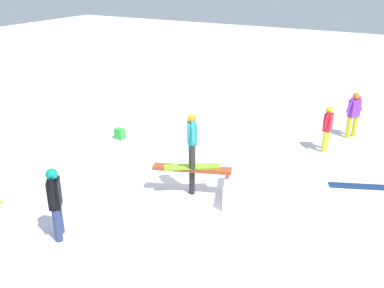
{
  "coord_description": "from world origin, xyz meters",
  "views": [
    {
      "loc": [
        -4.42,
        8.04,
        5.16
      ],
      "look_at": [
        0.0,
        0.0,
        1.31
      ],
      "focal_mm": 40.0,
      "sensor_mm": 36.0,
      "label": 1
    }
  ],
  "objects_px": {
    "bystander_black": "(55,200)",
    "loose_snowboard_navy": "(359,186)",
    "bystander_purple": "(354,112)",
    "rail_feature": "(192,172)",
    "main_rider_on_rail": "(192,142)",
    "backpack_on_snow": "(120,134)",
    "bystander_red": "(328,126)"
  },
  "relations": [
    {
      "from": "main_rider_on_rail",
      "to": "bystander_black",
      "type": "bearing_deg",
      "value": 28.11
    },
    {
      "from": "bystander_purple",
      "to": "bystander_black",
      "type": "relative_size",
      "value": 0.96
    },
    {
      "from": "bystander_purple",
      "to": "bystander_red",
      "type": "xyz_separation_m",
      "value": [
        0.47,
        1.54,
        -0.05
      ]
    },
    {
      "from": "main_rider_on_rail",
      "to": "loose_snowboard_navy",
      "type": "xyz_separation_m",
      "value": [
        -3.54,
        -2.32,
        -1.36
      ]
    },
    {
      "from": "bystander_purple",
      "to": "main_rider_on_rail",
      "type": "bearing_deg",
      "value": -171.18
    },
    {
      "from": "loose_snowboard_navy",
      "to": "backpack_on_snow",
      "type": "distance_m",
      "value": 7.3
    },
    {
      "from": "bystander_red",
      "to": "bystander_black",
      "type": "relative_size",
      "value": 0.9
    },
    {
      "from": "bystander_black",
      "to": "loose_snowboard_navy",
      "type": "xyz_separation_m",
      "value": [
        -5.05,
        -5.21,
        -0.85
      ]
    },
    {
      "from": "bystander_purple",
      "to": "loose_snowboard_navy",
      "type": "height_order",
      "value": "bystander_purple"
    },
    {
      "from": "rail_feature",
      "to": "bystander_purple",
      "type": "relative_size",
      "value": 1.26
    },
    {
      "from": "rail_feature",
      "to": "loose_snowboard_navy",
      "type": "height_order",
      "value": "rail_feature"
    },
    {
      "from": "rail_feature",
      "to": "loose_snowboard_navy",
      "type": "distance_m",
      "value": 4.27
    },
    {
      "from": "main_rider_on_rail",
      "to": "loose_snowboard_navy",
      "type": "height_order",
      "value": "main_rider_on_rail"
    },
    {
      "from": "rail_feature",
      "to": "bystander_black",
      "type": "height_order",
      "value": "bystander_black"
    },
    {
      "from": "loose_snowboard_navy",
      "to": "backpack_on_snow",
      "type": "bearing_deg",
      "value": -19.64
    },
    {
      "from": "bystander_purple",
      "to": "bystander_red",
      "type": "bearing_deg",
      "value": -163.07
    },
    {
      "from": "bystander_purple",
      "to": "loose_snowboard_navy",
      "type": "relative_size",
      "value": 0.99
    },
    {
      "from": "rail_feature",
      "to": "backpack_on_snow",
      "type": "height_order",
      "value": "rail_feature"
    },
    {
      "from": "rail_feature",
      "to": "main_rider_on_rail",
      "type": "bearing_deg",
      "value": 0.0
    },
    {
      "from": "main_rider_on_rail",
      "to": "backpack_on_snow",
      "type": "height_order",
      "value": "main_rider_on_rail"
    },
    {
      "from": "main_rider_on_rail",
      "to": "bystander_black",
      "type": "xyz_separation_m",
      "value": [
        1.51,
        2.89,
        -0.5
      ]
    },
    {
      "from": "bystander_red",
      "to": "main_rider_on_rail",
      "type": "bearing_deg",
      "value": -24.31
    },
    {
      "from": "main_rider_on_rail",
      "to": "bystander_red",
      "type": "relative_size",
      "value": 0.97
    },
    {
      "from": "bystander_black",
      "to": "loose_snowboard_navy",
      "type": "relative_size",
      "value": 1.03
    },
    {
      "from": "bystander_red",
      "to": "backpack_on_snow",
      "type": "distance_m",
      "value": 6.41
    },
    {
      "from": "bystander_purple",
      "to": "loose_snowboard_navy",
      "type": "distance_m",
      "value": 3.62
    },
    {
      "from": "rail_feature",
      "to": "loose_snowboard_navy",
      "type": "xyz_separation_m",
      "value": [
        -3.54,
        -2.32,
        -0.58
      ]
    },
    {
      "from": "main_rider_on_rail",
      "to": "bystander_purple",
      "type": "distance_m",
      "value": 6.38
    },
    {
      "from": "main_rider_on_rail",
      "to": "bystander_black",
      "type": "distance_m",
      "value": 3.3
    },
    {
      "from": "bystander_red",
      "to": "loose_snowboard_navy",
      "type": "height_order",
      "value": "bystander_red"
    },
    {
      "from": "bystander_purple",
      "to": "loose_snowboard_navy",
      "type": "xyz_separation_m",
      "value": [
        -0.83,
        3.43,
        -0.82
      ]
    },
    {
      "from": "rail_feature",
      "to": "bystander_black",
      "type": "bearing_deg",
      "value": 42.04
    }
  ]
}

